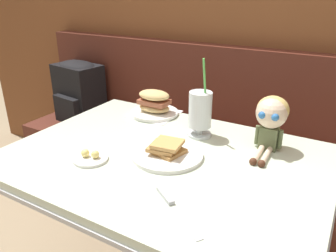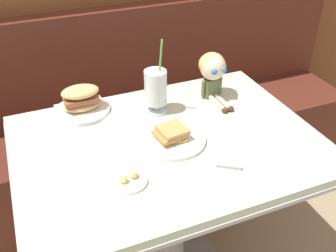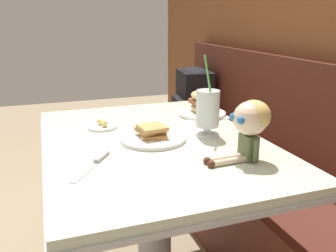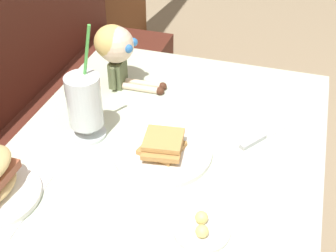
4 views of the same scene
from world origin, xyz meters
The scene contains 8 objects.
booth_bench centered at (0.00, 0.81, 0.33)m, with size 2.60×0.48×1.00m.
diner_table centered at (0.00, 0.18, 0.54)m, with size 1.11×0.81×0.74m.
toast_plate centered at (0.01, 0.17, 0.76)m, with size 0.25×0.25×0.06m.
milkshake_glass centered at (0.03, 0.39, 0.84)m, with size 0.10×0.10×0.31m.
sandwich_plate centered at (-0.25, 0.50, 0.79)m, with size 0.22×0.22×0.12m.
butter_saucer centered at (-0.20, 0.02, 0.75)m, with size 0.12×0.12×0.04m.
butter_knife centered at (0.16, -0.06, 0.74)m, with size 0.21×0.15×0.01m.
seated_doll centered at (0.30, 0.41, 0.87)m, with size 0.11×0.22×0.20m.
Camera 2 is at (-0.44, -0.89, 1.58)m, focal length 41.70 mm.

